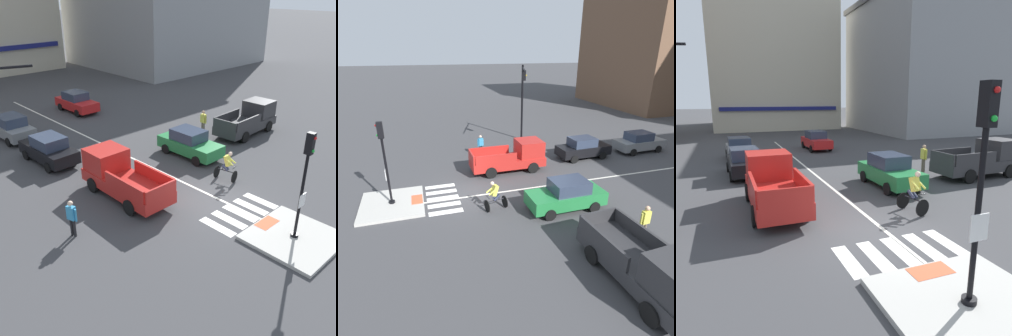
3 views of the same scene
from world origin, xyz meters
TOP-DOWN VIEW (x-y plane):
  - ground_plane at (0.00, 0.00)m, footprint 300.00×300.00m
  - traffic_island at (0.00, -3.98)m, footprint 3.50×3.33m
  - tactile_pad_front at (0.00, -2.67)m, footprint 1.10×0.60m
  - signal_pole at (0.00, -3.99)m, footprint 0.44×0.38m
  - crosswalk_stripe_a at (-1.61, -1.25)m, footprint 0.44×1.80m
  - crosswalk_stripe_b at (-0.81, -1.25)m, footprint 0.44×1.80m
  - crosswalk_stripe_c at (0.00, -1.25)m, footprint 0.44×1.80m
  - crosswalk_stripe_d at (0.81, -1.25)m, footprint 0.44×1.80m
  - crosswalk_stripe_e at (1.61, -1.25)m, footprint 0.44×1.80m
  - lane_centre_line at (0.27, 10.00)m, footprint 0.14×28.00m
  - car_red_eastbound_distant at (2.92, 17.63)m, footprint 1.91×4.13m
  - car_black_westbound_far at (-3.58, 9.94)m, footprint 1.98×4.17m
  - car_grey_westbound_distant at (-3.59, 15.23)m, footprint 1.96×4.16m
  - car_green_eastbound_mid at (3.10, 4.95)m, footprint 1.89×4.12m
  - pickup_truck_charcoal_cross_right at (9.14, 4.91)m, footprint 5.19×2.24m
  - pickup_truck_red_westbound_near at (-2.84, 4.01)m, footprint 2.07×5.10m
  - cyclist at (2.13, 1.28)m, footprint 0.86×1.20m
  - pedestrian_at_curb_left at (-6.47, 2.46)m, footprint 0.32×0.53m
  - pedestrian_waiting_far_side at (6.57, 6.96)m, footprint 0.23×0.55m

SIDE VIEW (x-z plane):
  - ground_plane at x=0.00m, z-range 0.00..0.00m
  - crosswalk_stripe_a at x=-1.61m, z-range 0.00..0.01m
  - crosswalk_stripe_b at x=-0.81m, z-range 0.00..0.01m
  - crosswalk_stripe_c at x=0.00m, z-range 0.00..0.01m
  - crosswalk_stripe_d at x=0.81m, z-range 0.00..0.01m
  - crosswalk_stripe_e at x=1.61m, z-range 0.00..0.01m
  - lane_centre_line at x=0.27m, z-range 0.00..0.01m
  - traffic_island at x=0.00m, z-range 0.00..0.15m
  - tactile_pad_front at x=0.00m, z-range 0.15..0.16m
  - car_red_eastbound_distant at x=2.92m, z-range -0.01..1.63m
  - car_black_westbound_far at x=-3.58m, z-range -0.01..1.63m
  - car_grey_westbound_distant at x=-3.59m, z-range -0.01..1.63m
  - car_green_eastbound_mid at x=3.10m, z-range -0.01..1.63m
  - cyclist at x=2.13m, z-range 0.03..1.71m
  - pickup_truck_charcoal_cross_right at x=9.14m, z-range -0.06..2.02m
  - pickup_truck_red_westbound_near at x=-2.84m, z-range -0.06..2.02m
  - pedestrian_at_curb_left at x=-6.47m, z-range 0.15..1.82m
  - pedestrian_waiting_far_side at x=6.57m, z-range 0.15..1.82m
  - signal_pole at x=0.00m, z-range 0.61..5.12m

